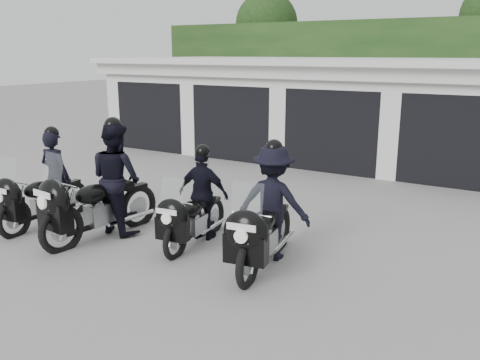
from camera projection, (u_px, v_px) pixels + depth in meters
The scene contains 7 objects.
ground at pixel (217, 232), 9.14m from camera, with size 80.00×80.00×0.00m, color gray.
garage_block at pixel (362, 110), 15.49m from camera, with size 16.40×6.80×2.96m.
background_vegetation at pixel (414, 62), 19.02m from camera, with size 20.00×3.90×5.80m.
police_bike_a at pixel (44, 186), 9.39m from camera, with size 0.74×2.15×1.87m.
police_bike_b at pixel (107, 186), 8.81m from camera, with size 1.05×2.45×2.14m.
police_bike_c at pixel (199, 201), 8.54m from camera, with size 0.98×1.96×1.71m.
police_bike_d at pixel (269, 210), 7.68m from camera, with size 1.24×2.23×1.95m.
Camera 1 is at (4.80, -7.19, 3.16)m, focal length 38.00 mm.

